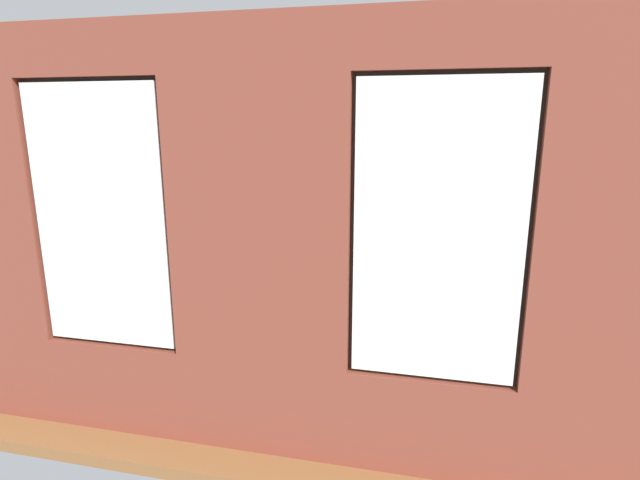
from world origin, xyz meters
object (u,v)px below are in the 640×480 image
object	(u,v)px
remote_black	(315,274)
tv_flatscreen	(148,234)
table_plant_small	(300,262)
potted_plant_near_tv	(147,255)
potted_plant_corner_far_left	(602,376)
media_console	(151,278)
potted_plant_by_left_couch	(479,263)
papasan_chair	(292,236)
potted_plant_foreground_right	(232,224)
coffee_table	(310,276)
couch_by_window	(205,357)
cup_ceramic	(279,269)
couch_left	(524,299)
potted_plant_mid_room_small	(379,272)
remote_gray	(310,271)
remote_silver	(338,270)

from	to	relation	value
remote_black	tv_flatscreen	world-z (taller)	tv_flatscreen
table_plant_small	potted_plant_near_tv	world-z (taller)	potted_plant_near_tv
potted_plant_near_tv	potted_plant_corner_far_left	distance (m)	4.66
media_console	potted_plant_by_left_couch	size ratio (longest dim) A/B	1.88
media_console	papasan_chair	size ratio (longest dim) A/B	0.79
media_console	papasan_chair	xyz separation A→B (m)	(-1.43, -2.11, 0.20)
potted_plant_foreground_right	potted_plant_near_tv	bearing A→B (deg)	94.66
coffee_table	media_console	world-z (taller)	media_console
media_console	couch_by_window	bearing A→B (deg)	130.48
coffee_table	remote_black	world-z (taller)	remote_black
media_console	cup_ceramic	bearing A→B (deg)	-174.71
table_plant_small	couch_left	bearing A→B (deg)	173.86
remote_black	potted_plant_by_left_couch	xyz separation A→B (m)	(-2.17, -1.33, -0.09)
table_plant_small	potted_plant_foreground_right	xyz separation A→B (m)	(1.73, -1.82, 0.06)
remote_black	tv_flatscreen	xyz separation A→B (m)	(2.29, 0.16, 0.46)
couch_left	remote_black	world-z (taller)	couch_left
papasan_chair	coffee_table	bearing A→B (deg)	112.72
couch_by_window	papasan_chair	xyz separation A→B (m)	(0.40, -4.25, 0.13)
couch_left	potted_plant_near_tv	bearing A→B (deg)	-80.56
remote_black	papasan_chair	size ratio (longest dim) A/B	0.14
cup_ceramic	table_plant_small	bearing A→B (deg)	-138.29
tv_flatscreen	potted_plant_near_tv	distance (m)	1.09
potted_plant_foreground_right	tv_flatscreen	bearing A→B (deg)	82.19
media_console	potted_plant_by_left_couch	bearing A→B (deg)	-161.42
couch_left	potted_plant_by_left_couch	bearing A→B (deg)	-168.00
couch_left	potted_plant_by_left_couch	size ratio (longest dim) A/B	4.06
potted_plant_mid_room_small	coffee_table	bearing A→B (deg)	25.80
cup_ceramic	papasan_chair	xyz separation A→B (m)	(0.37, -1.94, -0.01)
remote_gray	potted_plant_near_tv	xyz separation A→B (m)	(1.64, 1.21, 0.45)
potted_plant_near_tv	media_console	bearing A→B (deg)	-59.23
remote_black	papasan_chair	xyz separation A→B (m)	(0.87, -1.94, 0.03)
couch_by_window	cup_ceramic	size ratio (longest dim) A/B	20.23
media_console	tv_flatscreen	distance (m)	0.63
remote_silver	potted_plant_by_left_couch	bearing A→B (deg)	-129.88
remote_black	potted_plant_corner_far_left	bearing A→B (deg)	28.88
potted_plant_corner_far_left	media_console	bearing A→B (deg)	-24.21
cup_ceramic	potted_plant_by_left_couch	xyz separation A→B (m)	(-2.66, -1.33, -0.13)
remote_silver	potted_plant_mid_room_small	bearing A→B (deg)	-130.02
remote_silver	couch_by_window	bearing A→B (deg)	94.47
media_console	potted_plant_foreground_right	world-z (taller)	potted_plant_foreground_right
potted_plant_mid_room_small	media_console	bearing A→B (deg)	12.89
papasan_chair	potted_plant_mid_room_small	world-z (taller)	papasan_chair
couch_left	remote_silver	world-z (taller)	couch_left
potted_plant_corner_far_left	papasan_chair	bearing A→B (deg)	-50.59
coffee_table	table_plant_small	xyz separation A→B (m)	(0.16, -0.09, 0.16)
potted_plant_by_left_couch	potted_plant_mid_room_small	bearing A→B (deg)	29.82
table_plant_small	tv_flatscreen	world-z (taller)	tv_flatscreen
remote_gray	potted_plant_corner_far_left	world-z (taller)	potted_plant_corner_far_left
tv_flatscreen	potted_plant_corner_far_left	world-z (taller)	tv_flatscreen
potted_plant_foreground_right	potted_plant_near_tv	xyz separation A→B (m)	(-0.25, 3.12, 0.29)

